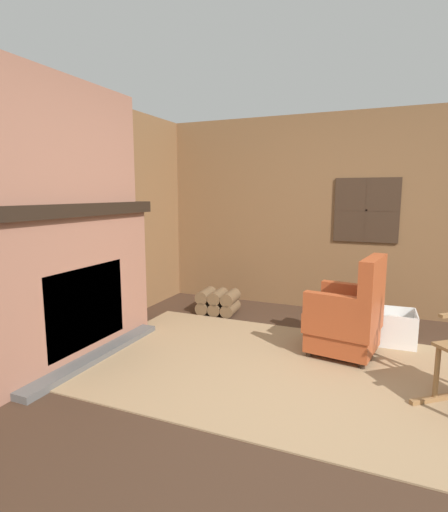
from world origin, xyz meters
TOP-DOWN VIEW (x-y plane):
  - ground_plane at (0.00, 0.00)m, footprint 14.00×14.00m
  - wood_panel_wall_left at (-2.44, 0.00)m, footprint 0.06×5.42m
  - wood_panel_wall_back at (0.00, 2.44)m, footprint 5.42×0.09m
  - fireplace_hearth at (-2.19, 0.00)m, footprint 0.63×1.94m
  - chimney_breast at (-2.20, 0.00)m, footprint 0.37×1.62m
  - area_rug at (-0.36, 0.44)m, footprint 3.43×2.13m
  - armchair at (0.15, 0.97)m, footprint 0.68×0.67m
  - firewood_stack at (-1.46, 1.69)m, footprint 0.50×0.38m
  - laundry_basket at (0.54, 1.45)m, footprint 0.42×0.40m
  - storage_case at (-2.24, 0.65)m, footprint 0.17×0.21m
  - decorative_plate_on_mantel at (-2.26, 0.05)m, footprint 0.07×0.25m

SIDE VIEW (x-z plane):
  - ground_plane at x=0.00m, z-range 0.00..0.00m
  - area_rug at x=-0.36m, z-range 0.00..0.01m
  - firewood_stack at x=-1.46m, z-range 0.00..0.30m
  - laundry_basket at x=0.54m, z-range 0.00..0.34m
  - armchair at x=0.15m, z-range -0.11..0.82m
  - fireplace_hearth at x=-2.19m, z-range 0.00..1.39m
  - wood_panel_wall_left at x=-2.44m, z-range 0.00..2.45m
  - wood_panel_wall_back at x=0.00m, z-range 0.00..2.45m
  - storage_case at x=-2.24m, z-range 1.39..1.54m
  - decorative_plate_on_mantel at x=-2.26m, z-range 1.39..1.64m
  - chimney_breast at x=-2.20m, z-range 1.39..2.43m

